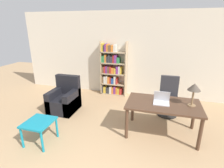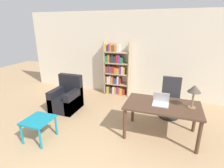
{
  "view_description": "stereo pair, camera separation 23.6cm",
  "coord_description": "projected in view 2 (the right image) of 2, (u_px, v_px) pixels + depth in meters",
  "views": [
    {
      "loc": [
        0.79,
        -1.08,
        2.27
      ],
      "look_at": [
        -0.25,
        2.6,
        0.97
      ],
      "focal_mm": 28.0,
      "sensor_mm": 36.0,
      "label": 1
    },
    {
      "loc": [
        1.01,
        -1.01,
        2.27
      ],
      "look_at": [
        -0.25,
        2.6,
        0.97
      ],
      "focal_mm": 28.0,
      "sensor_mm": 36.0,
      "label": 2
    }
  ],
  "objects": [
    {
      "name": "laptop",
      "position": [
        161.0,
        102.0,
        3.58
      ],
      "size": [
        0.32,
        0.26,
        0.26
      ],
      "color": "silver",
      "rests_on": "desk"
    },
    {
      "name": "office_chair",
      "position": [
        170.0,
        99.0,
        4.49
      ],
      "size": [
        0.51,
        0.51,
        1.02
      ],
      "color": "black",
      "rests_on": "ground_plane"
    },
    {
      "name": "desk",
      "position": [
        162.0,
        109.0,
        3.61
      ],
      "size": [
        1.51,
        0.87,
        0.72
      ],
      "color": "#4C3323",
      "rests_on": "ground_plane"
    },
    {
      "name": "side_table_blue",
      "position": [
        38.0,
        122.0,
        3.54
      ],
      "size": [
        0.52,
        0.56,
        0.47
      ],
      "color": "teal",
      "rests_on": "ground_plane"
    },
    {
      "name": "wall_back",
      "position": [
        139.0,
        55.0,
        5.57
      ],
      "size": [
        8.0,
        0.06,
        2.7
      ],
      "color": "beige",
      "rests_on": "ground_plane"
    },
    {
      "name": "bookshelf",
      "position": [
        115.0,
        71.0,
        5.8
      ],
      "size": [
        0.86,
        0.28,
        1.78
      ],
      "color": "tan",
      "rests_on": "ground_plane"
    },
    {
      "name": "table_lamp",
      "position": [
        194.0,
        90.0,
        3.32
      ],
      "size": [
        0.25,
        0.25,
        0.47
      ],
      "color": "olive",
      "rests_on": "desk"
    },
    {
      "name": "armchair",
      "position": [
        67.0,
        99.0,
        4.9
      ],
      "size": [
        0.69,
        0.77,
        0.94
      ],
      "color": "black",
      "rests_on": "ground_plane"
    }
  ]
}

